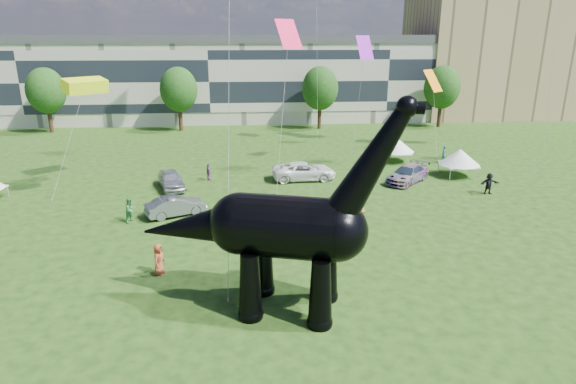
{
  "coord_description": "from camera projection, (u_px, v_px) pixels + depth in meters",
  "views": [
    {
      "loc": [
        -2.15,
        -16.49,
        13.01
      ],
      "look_at": [
        -0.19,
        8.0,
        5.0
      ],
      "focal_mm": 30.0,
      "sensor_mm": 36.0,
      "label": 1
    }
  ],
  "objects": [
    {
      "name": "ground",
      "position": [
        308.0,
        367.0,
        19.82
      ],
      "size": [
        220.0,
        220.0,
        0.0
      ],
      "primitive_type": "plane",
      "color": "#16330C",
      "rests_on": "ground"
    },
    {
      "name": "terrace_row",
      "position": [
        212.0,
        82.0,
        76.12
      ],
      "size": [
        78.0,
        11.0,
        12.0
      ],
      "primitive_type": "cube",
      "color": "beige",
      "rests_on": "ground"
    },
    {
      "name": "apartment_block",
      "position": [
        498.0,
        48.0,
        81.04
      ],
      "size": [
        28.0,
        18.0,
        22.0
      ],
      "primitive_type": "cube",
      "color": "tan",
      "rests_on": "ground"
    },
    {
      "name": "tree_far_left",
      "position": [
        45.0,
        87.0,
        65.83
      ],
      "size": [
        5.2,
        5.2,
        9.44
      ],
      "color": "#382314",
      "rests_on": "ground"
    },
    {
      "name": "tree_mid_left",
      "position": [
        178.0,
        86.0,
        67.19
      ],
      "size": [
        5.2,
        5.2,
        9.44
      ],
      "color": "#382314",
      "rests_on": "ground"
    },
    {
      "name": "tree_mid_right",
      "position": [
        320.0,
        85.0,
        68.71
      ],
      "size": [
        5.2,
        5.2,
        9.44
      ],
      "color": "#382314",
      "rests_on": "ground"
    },
    {
      "name": "tree_far_right",
      "position": [
        442.0,
        84.0,
        70.07
      ],
      "size": [
        5.2,
        5.2,
        9.44
      ],
      "color": "#382314",
      "rests_on": "ground"
    },
    {
      "name": "dinosaur_sculpture",
      "position": [
        278.0,
        230.0,
        22.94
      ],
      "size": [
        13.48,
        5.65,
        11.07
      ],
      "rotation": [
        0.0,
        0.0,
        -0.28
      ],
      "color": "black",
      "rests_on": "ground"
    },
    {
      "name": "car_silver",
      "position": [
        171.0,
        180.0,
        42.7
      ],
      "size": [
        3.26,
        5.14,
        1.63
      ],
      "primitive_type": "imported",
      "rotation": [
        0.0,
        0.0,
        0.3
      ],
      "color": "silver",
      "rests_on": "ground"
    },
    {
      "name": "car_grey",
      "position": [
        176.0,
        206.0,
        36.33
      ],
      "size": [
        4.74,
        3.34,
        1.48
      ],
      "primitive_type": "imported",
      "rotation": [
        0.0,
        0.0,
        2.01
      ],
      "color": "slate",
      "rests_on": "ground"
    },
    {
      "name": "car_white",
      "position": [
        304.0,
        171.0,
        45.35
      ],
      "size": [
        6.14,
        3.11,
        1.67
      ],
      "primitive_type": "imported",
      "rotation": [
        0.0,
        0.0,
        1.63
      ],
      "color": "white",
      "rests_on": "ground"
    },
    {
      "name": "car_dark",
      "position": [
        408.0,
        174.0,
        44.53
      ],
      "size": [
        5.35,
        5.36,
        1.56
      ],
      "primitive_type": "imported",
      "rotation": [
        0.0,
        0.0,
        -0.78
      ],
      "color": "#595960",
      "rests_on": "ground"
    },
    {
      "name": "gazebo_near",
      "position": [
        460.0,
        157.0,
        46.23
      ],
      "size": [
        3.87,
        3.87,
        2.67
      ],
      "rotation": [
        0.0,
        0.0,
        0.01
      ],
      "color": "silver",
      "rests_on": "ground"
    },
    {
      "name": "gazebo_far",
      "position": [
        397.0,
        145.0,
        51.59
      ],
      "size": [
        4.24,
        4.24,
        2.59
      ],
      "rotation": [
        0.0,
        0.0,
        -0.15
      ],
      "color": "white",
      "rests_on": "ground"
    },
    {
      "name": "visitors",
      "position": [
        258.0,
        219.0,
        33.25
      ],
      "size": [
        47.14,
        39.35,
        1.89
      ],
      "color": "brown",
      "rests_on": "ground"
    }
  ]
}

